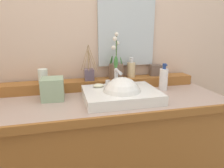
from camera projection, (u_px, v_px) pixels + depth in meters
wall_back at (95, 23)px, 1.53m from camera, size 3.33×0.20×2.69m
vanity_cabinet at (107, 159)px, 1.40m from camera, size 1.47×0.58×0.90m
back_ledge at (100, 84)px, 1.47m from camera, size 1.39×0.12×0.07m
sink_basin at (121, 96)px, 1.24m from camera, size 0.45×0.34×0.27m
soap_bar at (98, 85)px, 1.30m from camera, size 0.07×0.04×0.02m
potted_plant at (116, 68)px, 1.47m from camera, size 0.10×0.11×0.32m
soap_dispenser at (131, 69)px, 1.51m from camera, size 0.06×0.06×0.15m
tumbler_cup at (43, 76)px, 1.36m from camera, size 0.06×0.06×0.09m
reed_diffuser at (89, 74)px, 1.43m from camera, size 0.11×0.08×0.25m
trinket_box at (155, 70)px, 1.57m from camera, size 0.09×0.07×0.08m
lotion_bottle at (164, 79)px, 1.42m from camera, size 0.06×0.06×0.19m
tissue_box at (53, 89)px, 1.24m from camera, size 0.14×0.14×0.13m
mirror at (126, 33)px, 1.49m from camera, size 0.42×0.02×0.47m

